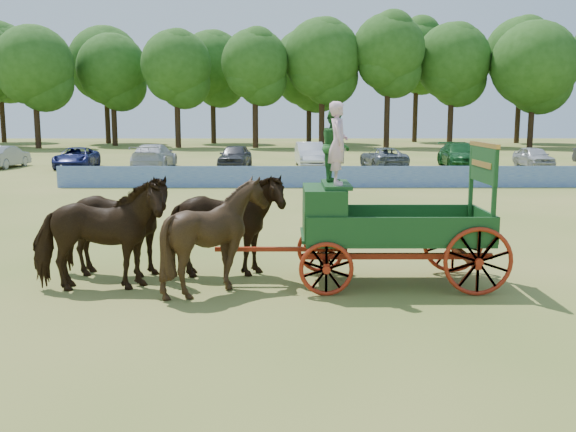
% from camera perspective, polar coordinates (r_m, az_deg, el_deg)
% --- Properties ---
extents(ground, '(160.00, 160.00, 0.00)m').
position_cam_1_polar(ground, '(13.96, 11.68, -5.99)').
color(ground, '#9D8946').
rests_on(ground, ground).
extents(horse_lead_left, '(2.84, 1.54, 2.29)m').
position_cam_1_polar(horse_lead_left, '(13.50, -16.55, -1.69)').
color(horse_lead_left, '#321E0E').
rests_on(horse_lead_left, ground).
extents(horse_lead_right, '(2.80, 1.44, 2.29)m').
position_cam_1_polar(horse_lead_right, '(14.54, -15.35, -0.88)').
color(horse_lead_right, '#321E0E').
rests_on(horse_lead_right, ground).
extents(horse_wheel_left, '(2.10, 1.87, 2.30)m').
position_cam_1_polar(horse_wheel_left, '(13.03, -6.37, -1.74)').
color(horse_wheel_left, '#321E0E').
rests_on(horse_wheel_left, ground).
extents(horse_wheel_right, '(2.84, 1.54, 2.29)m').
position_cam_1_polar(horse_wheel_right, '(14.11, -5.89, -0.91)').
color(horse_wheel_right, '#321E0E').
rests_on(horse_wheel_right, ground).
extents(farm_dray, '(6.00, 2.00, 3.82)m').
position_cam_1_polar(farm_dray, '(13.53, 6.41, 0.80)').
color(farm_dray, '#A33010').
rests_on(farm_dray, ground).
extents(sponsor_banner, '(26.00, 0.08, 1.05)m').
position_cam_1_polar(sponsor_banner, '(31.38, 3.18, 3.50)').
color(sponsor_banner, '#1F45A9').
rests_on(sponsor_banner, ground).
extents(parked_cars, '(46.47, 6.65, 1.65)m').
position_cam_1_polar(parked_cars, '(42.80, -1.38, 5.34)').
color(parked_cars, silver).
rests_on(parked_cars, ground).
extents(treeline, '(90.92, 22.43, 15.11)m').
position_cam_1_polar(treeline, '(72.96, -0.82, 13.62)').
color(treeline, '#382314').
rests_on(treeline, ground).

